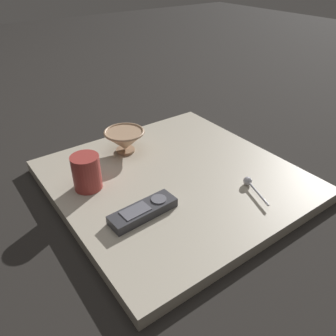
{
  "coord_description": "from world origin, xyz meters",
  "views": [
    {
      "loc": [
        -0.63,
        0.48,
        0.57
      ],
      "look_at": [
        0.02,
        0.01,
        0.05
      ],
      "focal_mm": 35.95,
      "sensor_mm": 36.0,
      "label": 1
    }
  ],
  "objects_px": {
    "cereal_bowl": "(125,140)",
    "coffee_mug": "(87,172)",
    "teaspoon": "(250,183)",
    "tv_remote_near": "(143,211)"
  },
  "relations": [
    {
      "from": "cereal_bowl",
      "to": "coffee_mug",
      "type": "relative_size",
      "value": 1.32
    },
    {
      "from": "cereal_bowl",
      "to": "teaspoon",
      "type": "relative_size",
      "value": 1.1
    },
    {
      "from": "cereal_bowl",
      "to": "coffee_mug",
      "type": "xyz_separation_m",
      "value": [
        -0.11,
        0.18,
        0.01
      ]
    },
    {
      "from": "teaspoon",
      "to": "tv_remote_near",
      "type": "xyz_separation_m",
      "value": [
        0.07,
        0.29,
        0.0
      ]
    },
    {
      "from": "cereal_bowl",
      "to": "tv_remote_near",
      "type": "height_order",
      "value": "cereal_bowl"
    },
    {
      "from": "cereal_bowl",
      "to": "tv_remote_near",
      "type": "distance_m",
      "value": 0.32
    },
    {
      "from": "cereal_bowl",
      "to": "coffee_mug",
      "type": "distance_m",
      "value": 0.21
    },
    {
      "from": "coffee_mug",
      "to": "teaspoon",
      "type": "distance_m",
      "value": 0.44
    },
    {
      "from": "coffee_mug",
      "to": "tv_remote_near",
      "type": "bearing_deg",
      "value": -162.09
    },
    {
      "from": "coffee_mug",
      "to": "teaspoon",
      "type": "xyz_separation_m",
      "value": [
        -0.25,
        -0.35,
        -0.04
      ]
    }
  ]
}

